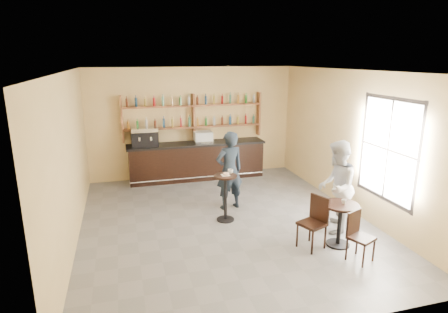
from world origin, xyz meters
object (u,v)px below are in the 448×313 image
object	(u,v)px
cafe_table	(339,225)
chair_west	(312,223)
pedestal_table	(225,198)
bar_counter	(197,161)
espresso_machine	(145,137)
patron_second	(336,187)
pastry_case	(203,137)
chair_south	(361,237)
man_main	(229,171)

from	to	relation	value
cafe_table	chair_west	distance (m)	0.56
pedestal_table	cafe_table	world-z (taller)	pedestal_table
bar_counter	espresso_machine	xyz separation A→B (m)	(-1.46, 0.00, 0.79)
cafe_table	patron_second	xyz separation A→B (m)	(0.25, 0.59, 0.53)
pastry_case	chair_south	size ratio (longest dim) A/B	0.60
pastry_case	chair_west	xyz separation A→B (m)	(1.02, -4.67, -0.74)
pedestal_table	man_main	bearing A→B (deg)	66.91
cafe_table	chair_south	xyz separation A→B (m)	(0.05, -0.60, 0.03)
espresso_machine	patron_second	bearing A→B (deg)	-50.23
pastry_case	patron_second	distance (m)	4.52
chair_west	chair_south	distance (m)	0.89
pastry_case	bar_counter	bearing A→B (deg)	-172.50
bar_counter	man_main	xyz separation A→B (m)	(0.28, -2.42, 0.39)
pedestal_table	patron_second	size ratio (longest dim) A/B	0.55
patron_second	bar_counter	bearing A→B (deg)	-119.02
espresso_machine	chair_west	xyz separation A→B (m)	(2.67, -4.67, -0.84)
pedestal_table	man_main	distance (m)	0.81
cafe_table	pedestal_table	bearing A→B (deg)	136.66
man_main	cafe_table	size ratio (longest dim) A/B	2.22
pastry_case	pedestal_table	world-z (taller)	pastry_case
espresso_machine	chair_west	world-z (taller)	espresso_machine
man_main	patron_second	distance (m)	2.44
pastry_case	cafe_table	world-z (taller)	pastry_case
cafe_table	patron_second	distance (m)	0.83
bar_counter	man_main	world-z (taller)	man_main
bar_counter	patron_second	xyz separation A→B (m)	(2.01, -4.13, 0.41)
bar_counter	chair_west	bearing A→B (deg)	-75.43
espresso_machine	pastry_case	distance (m)	1.66
cafe_table	chair_west	bearing A→B (deg)	174.81
bar_counter	pedestal_table	xyz separation A→B (m)	(0.01, -3.06, -0.02)
man_main	patron_second	size ratio (longest dim) A/B	0.98
chair_south	bar_counter	bearing A→B (deg)	84.94
bar_counter	pastry_case	distance (m)	0.72
bar_counter	espresso_machine	bearing A→B (deg)	180.00
espresso_machine	chair_west	distance (m)	5.44
pastry_case	cafe_table	bearing A→B (deg)	-64.10
pedestal_table	chair_south	size ratio (longest dim) A/B	1.16
espresso_machine	patron_second	world-z (taller)	patron_second
pedestal_table	cafe_table	size ratio (longest dim) A/B	1.24
pastry_case	patron_second	bearing A→B (deg)	-58.72
espresso_machine	cafe_table	size ratio (longest dim) A/B	0.87
chair_west	pedestal_table	bearing A→B (deg)	-164.63
espresso_machine	cafe_table	xyz separation A→B (m)	(3.22, -4.72, -0.91)
espresso_machine	chair_south	world-z (taller)	espresso_machine
cafe_table	patron_second	size ratio (longest dim) A/B	0.44
chair_west	bar_counter	bearing A→B (deg)	173.05
pedestal_table	patron_second	world-z (taller)	patron_second
chair_west	chair_south	world-z (taller)	chair_west
pedestal_table	patron_second	bearing A→B (deg)	-28.05
chair_west	man_main	bearing A→B (deg)	-178.97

